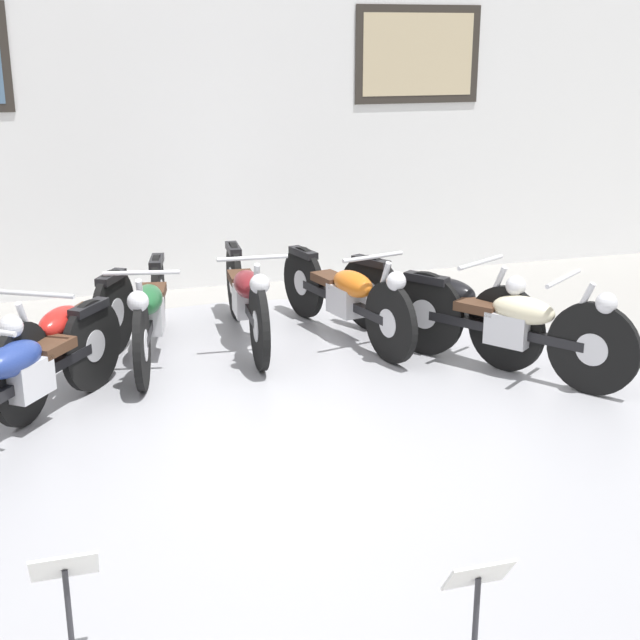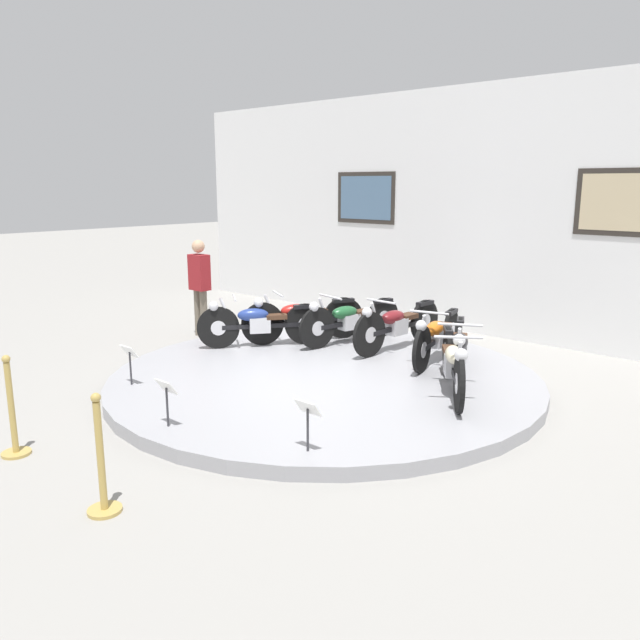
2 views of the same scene
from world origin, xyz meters
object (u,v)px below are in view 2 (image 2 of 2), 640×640
Objects in this scene: motorcycle_blue at (260,322)px; motorcycle_black at (459,348)px; info_placard_front_left at (130,356)px; stanchion_post_left_of_entry at (13,422)px; motorcycle_maroon at (397,324)px; motorcycle_cream at (453,362)px; info_placard_front_centre at (167,393)px; motorcycle_green at (349,319)px; motorcycle_red at (301,317)px; motorcycle_orange at (437,335)px; stanchion_post_right_of_entry at (102,473)px; info_placard_front_right at (308,414)px; visitor_standing at (200,282)px.

motorcycle_blue reaches higher than motorcycle_black.
info_placard_front_left is at bearing -85.71° from motorcycle_blue.
motorcycle_black is at bearing 46.01° from info_placard_front_left.
stanchion_post_left_of_entry is at bearing -115.28° from motorcycle_black.
motorcycle_maroon is (1.69, 1.27, 0.01)m from motorcycle_blue.
info_placard_front_centre is (-1.69, -2.89, -0.03)m from motorcycle_cream.
info_placard_front_left is at bearing 161.32° from info_placard_front_centre.
motorcycle_blue is at bearing 101.72° from stanchion_post_left_of_entry.
motorcycle_blue is at bearing -129.17° from motorcycle_green.
motorcycle_red reaches higher than motorcycle_orange.
motorcycle_cream is (3.38, 0.00, 0.01)m from motorcycle_blue.
motorcycle_cream is 1.63× the size of stanchion_post_left_of_entry.
info_placard_front_left is 0.50× the size of stanchion_post_right_of_entry.
stanchion_post_right_of_entry is (2.35, -1.73, -0.18)m from info_placard_front_left.
motorcycle_red is 0.91× the size of motorcycle_green.
motorcycle_red reaches higher than motorcycle_black.
motorcycle_orange is (2.20, 0.45, -0.02)m from motorcycle_red.
motorcycle_cream is 3.26× the size of info_placard_front_right.
motorcycle_blue is 0.84× the size of motorcycle_orange.
motorcycle_cream is (0.28, -0.64, 0.01)m from motorcycle_black.
motorcycle_blue is 3.18× the size of info_placard_front_centre.
info_placard_front_right is 0.50× the size of stanchion_post_right_of_entry.
motorcycle_green is at bearing 89.53° from stanchion_post_left_of_entry.
motorcycle_red reaches higher than motorcycle_maroon.
motorcycle_red is 2.11m from visitor_standing.
motorcycle_cream is 2.39m from info_placard_front_right.
motorcycle_black is (1.41, -0.62, -0.01)m from motorcycle_maroon.
motorcycle_black is at bearing -0.04° from motorcycle_red.
info_placard_front_centre is 0.50× the size of stanchion_post_right_of_entry.
motorcycle_black is 4.20m from info_placard_front_left.
motorcycle_red is at bearing -168.36° from motorcycle_orange.
motorcycle_blue is 2.72m from motorcycle_orange.
motorcycle_black is at bearing 64.72° from stanchion_post_left_of_entry.
motorcycle_orange is 4.07m from info_placard_front_centre.
motorcycle_cream is at bearing 58.42° from stanchion_post_left_of_entry.
motorcycle_black is 0.70m from motorcycle_cream.
motorcycle_green is 1.10× the size of motorcycle_black.
stanchion_post_right_of_entry is (-0.85, -4.11, -0.21)m from motorcycle_cream.
motorcycle_blue is 1.81m from visitor_standing.
motorcycle_cream is at bearing -23.88° from motorcycle_green.
motorcycle_green is 5.46m from stanchion_post_right_of_entry.
motorcycle_red is 3.50× the size of info_placard_front_left.
motorcycle_blue is 3.16m from motorcycle_black.
info_placard_front_right is (1.51, -3.65, -0.03)m from motorcycle_maroon.
motorcycle_red is at bearing 133.97° from info_placard_front_right.
info_placard_front_right is (2.30, -3.48, -0.02)m from motorcycle_green.
motorcycle_black is 5.26m from stanchion_post_left_of_entry.
motorcycle_blue is at bearing -180.00° from motorcycle_cream.
motorcycle_maroon is at bearing 168.13° from motorcycle_orange.
motorcycle_orange reaches higher than info_placard_front_left.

